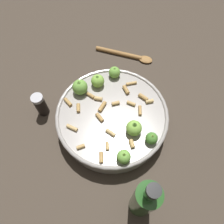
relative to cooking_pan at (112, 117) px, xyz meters
The scene contains 5 objects.
ground_plane 0.04m from the cooking_pan, 53.98° to the right, with size 2.40×2.40×0.00m, color #42382D.
cooking_pan is the anchor object (origin of this frame).
pepper_shaker 0.23m from the cooking_pan, behind, with size 0.04×0.04×0.09m.
olive_oil_bottle 0.26m from the cooking_pan, 54.80° to the right, with size 0.06×0.06×0.24m.
wooden_spoon 0.30m from the cooking_pan, 96.90° to the left, with size 0.22×0.04×0.02m.
Camera 1 is at (0.10, -0.29, 0.64)m, focal length 35.20 mm.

